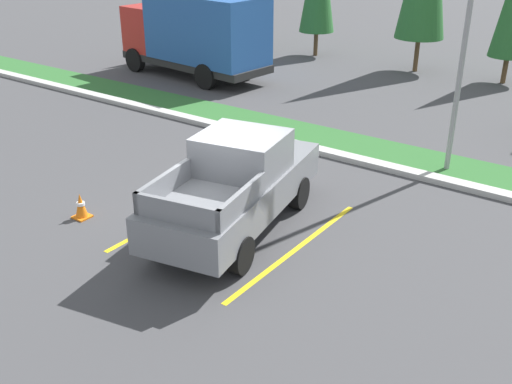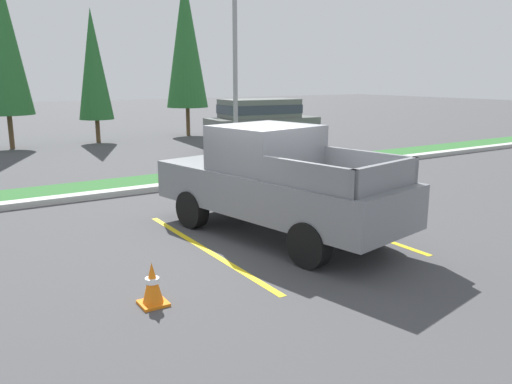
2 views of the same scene
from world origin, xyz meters
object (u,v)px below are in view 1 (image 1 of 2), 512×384
Objects in this scene: street_light at (468,6)px; traffic_cone at (81,206)px; pickup_truck_main at (237,184)px; cargo_truck_distant at (196,32)px.

street_light is 12.46× the size of traffic_cone.
pickup_truck_main is 3.67m from traffic_cone.
traffic_cone is at bearing -60.61° from cargo_truck_distant.
pickup_truck_main is at bearing -114.25° from street_light.
street_light is at bearing 52.36° from traffic_cone.
cargo_truck_distant is at bearing 119.39° from traffic_cone.
cargo_truck_distant is (-9.56, 9.64, 0.81)m from pickup_truck_main.
traffic_cone is at bearing -127.64° from street_light.
pickup_truck_main is 0.73× the size of street_light.
street_light is (2.59, 5.74, 3.26)m from pickup_truck_main.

